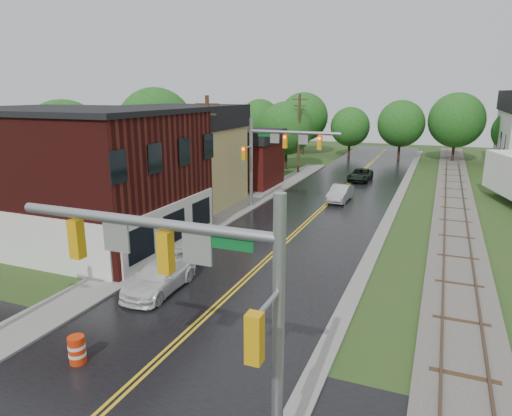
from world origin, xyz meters
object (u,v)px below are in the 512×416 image
Objects in this scene: tree_left_a at (66,144)px; tree_left_b at (157,128)px; tree_left_c at (228,135)px; traffic_signal_far at (276,148)px; traffic_signal_near at (194,278)px; tree_left_e at (287,130)px; brick_building at (75,175)px; pickup_white at (160,277)px; sedan_silver at (340,193)px; construction_barrel at (77,350)px; utility_pole_c at (299,132)px; suv_dark at (360,175)px; utility_pole_b at (208,157)px.

tree_left_a is 0.89× the size of tree_left_b.
traffic_signal_far is at bearing -51.18° from tree_left_c.
traffic_signal_near is 45.59m from tree_left_e.
brick_building is 3.05× the size of pickup_white.
sedan_silver is at bearing 47.51° from traffic_signal_far.
tree_left_c reaches higher than traffic_signal_near.
traffic_signal_far is 0.90× the size of tree_left_e.
tree_left_c is 7.49× the size of construction_barrel.
tree_left_e reaches higher than construction_barrel.
utility_pole_c is (-10.27, 42.00, -0.25)m from traffic_signal_near.
traffic_signal_far is 17.16m from tree_left_a.
construction_barrel is (0.74, -6.19, -0.17)m from pickup_white.
utility_pole_c reaches higher than tree_left_e.
sedan_silver reaches higher than pickup_white.
tree_left_e is 11.31m from suv_dark.
utility_pole_c reaches higher than tree_left_a.
utility_pole_b is at bearing -126.05° from sedan_silver.
tree_left_b is at bearing -178.59° from sedan_silver.
pickup_white is at bearing -35.19° from tree_left_a.
traffic_signal_far is at bearing 105.52° from traffic_signal_near.
traffic_signal_far is 17.33m from utility_pole_c.
utility_pole_c is (0.00, 22.00, 0.00)m from utility_pole_b.
utility_pole_c is at bearing 30.20° from tree_left_c.
brick_building is 15.03m from traffic_signal_far.
utility_pole_b is 13.05m from tree_left_a.
suv_dark is (-2.67, 39.71, -4.33)m from traffic_signal_near.
tree_left_c is at bearing 107.94° from pickup_white.
utility_pole_b is 12.98m from pickup_white.
traffic_signal_near is at bearing -18.51° from construction_barrel.
tree_left_c is (4.00, 8.00, -1.21)m from tree_left_b.
tree_left_a is 1.06× the size of tree_left_e.
tree_left_a is 2.04× the size of sedan_silver.
suv_dark is at bearing 93.85° from traffic_signal_near.
sedan_silver is at bearing 77.64° from pickup_white.
utility_pole_b is 12.93m from sedan_silver.
tree_left_b reaches higher than traffic_signal_far.
pickup_white is at bearing -27.50° from brick_building.
tree_left_c reaches higher than sedan_silver.
sedan_silver is 21.85m from pickup_white.
utility_pole_b is at bearing 105.06° from pickup_white.
utility_pole_c reaches higher than suv_dark.
tree_left_c is at bearing 63.44° from tree_left_b.
utility_pole_c is at bearing 103.74° from traffic_signal_near.
utility_pole_c is 8.81× the size of construction_barrel.
tree_left_b is at bearing -132.39° from utility_pole_c.
tree_left_c is (-7.05, 17.90, -0.21)m from utility_pole_b.
utility_pole_b is 23.99m from tree_left_e.
brick_building is 1.48× the size of tree_left_b.
utility_pole_c is 16.42m from tree_left_b.
traffic_signal_near is 11.43m from pickup_white.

